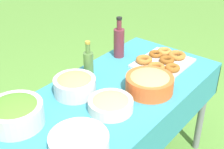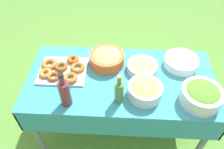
{
  "view_description": "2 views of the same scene",
  "coord_description": "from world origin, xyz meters",
  "px_view_note": "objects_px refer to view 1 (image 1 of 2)",
  "views": [
    {
      "loc": [
        1.22,
        0.96,
        1.76
      ],
      "look_at": [
        -0.0,
        -0.03,
        0.86
      ],
      "focal_mm": 50.0,
      "sensor_mm": 36.0,
      "label": 1
    },
    {
      "loc": [
        -0.01,
        -1.16,
        2.0
      ],
      "look_at": [
        -0.07,
        -0.03,
        0.82
      ],
      "focal_mm": 35.0,
      "sensor_mm": 36.0,
      "label": 2
    }
  ],
  "objects_px": {
    "bread_bowl": "(150,82)",
    "fruit_bowl": "(75,84)",
    "donut_platter": "(163,61)",
    "wine_bottle": "(119,41)",
    "pasta_bowl": "(111,104)",
    "olive_oil_bottle": "(89,64)",
    "salad_bowl": "(15,112)",
    "plate_stack": "(79,142)"
  },
  "relations": [
    {
      "from": "bread_bowl",
      "to": "fruit_bowl",
      "type": "relative_size",
      "value": 1.15
    },
    {
      "from": "donut_platter",
      "to": "wine_bottle",
      "type": "xyz_separation_m",
      "value": [
        0.1,
        -0.31,
        0.09
      ]
    },
    {
      "from": "pasta_bowl",
      "to": "olive_oil_bottle",
      "type": "height_order",
      "value": "olive_oil_bottle"
    },
    {
      "from": "pasta_bowl",
      "to": "wine_bottle",
      "type": "distance_m",
      "value": 0.65
    },
    {
      "from": "wine_bottle",
      "to": "fruit_bowl",
      "type": "bearing_deg",
      "value": 10.19
    },
    {
      "from": "salad_bowl",
      "to": "plate_stack",
      "type": "bearing_deg",
      "value": 100.68
    },
    {
      "from": "salad_bowl",
      "to": "bread_bowl",
      "type": "xyz_separation_m",
      "value": [
        -0.67,
        0.35,
        -0.01
      ]
    },
    {
      "from": "pasta_bowl",
      "to": "wine_bottle",
      "type": "relative_size",
      "value": 0.83
    },
    {
      "from": "olive_oil_bottle",
      "to": "bread_bowl",
      "type": "distance_m",
      "value": 0.4
    },
    {
      "from": "olive_oil_bottle",
      "to": "bread_bowl",
      "type": "bearing_deg",
      "value": 106.0
    },
    {
      "from": "plate_stack",
      "to": "wine_bottle",
      "type": "distance_m",
      "value": 0.96
    },
    {
      "from": "plate_stack",
      "to": "wine_bottle",
      "type": "height_order",
      "value": "wine_bottle"
    },
    {
      "from": "bread_bowl",
      "to": "fruit_bowl",
      "type": "distance_m",
      "value": 0.43
    },
    {
      "from": "salad_bowl",
      "to": "olive_oil_bottle",
      "type": "relative_size",
      "value": 1.12
    },
    {
      "from": "wine_bottle",
      "to": "fruit_bowl",
      "type": "xyz_separation_m",
      "value": [
        0.54,
        0.1,
        -0.05
      ]
    },
    {
      "from": "olive_oil_bottle",
      "to": "fruit_bowl",
      "type": "distance_m",
      "value": 0.19
    },
    {
      "from": "bread_bowl",
      "to": "salad_bowl",
      "type": "bearing_deg",
      "value": -27.76
    },
    {
      "from": "olive_oil_bottle",
      "to": "bread_bowl",
      "type": "relative_size",
      "value": 0.9
    },
    {
      "from": "salad_bowl",
      "to": "pasta_bowl",
      "type": "bearing_deg",
      "value": 142.81
    },
    {
      "from": "plate_stack",
      "to": "donut_platter",
      "type": "bearing_deg",
      "value": -172.41
    },
    {
      "from": "wine_bottle",
      "to": "fruit_bowl",
      "type": "distance_m",
      "value": 0.55
    },
    {
      "from": "salad_bowl",
      "to": "donut_platter",
      "type": "height_order",
      "value": "salad_bowl"
    },
    {
      "from": "olive_oil_bottle",
      "to": "fruit_bowl",
      "type": "height_order",
      "value": "olive_oil_bottle"
    },
    {
      "from": "wine_bottle",
      "to": "bread_bowl",
      "type": "height_order",
      "value": "wine_bottle"
    },
    {
      "from": "plate_stack",
      "to": "fruit_bowl",
      "type": "xyz_separation_m",
      "value": [
        -0.31,
        -0.33,
        0.03
      ]
    },
    {
      "from": "pasta_bowl",
      "to": "fruit_bowl",
      "type": "bearing_deg",
      "value": -88.91
    },
    {
      "from": "donut_platter",
      "to": "plate_stack",
      "type": "distance_m",
      "value": 0.96
    },
    {
      "from": "plate_stack",
      "to": "wine_bottle",
      "type": "xyz_separation_m",
      "value": [
        -0.86,
        -0.43,
        0.08
      ]
    },
    {
      "from": "salad_bowl",
      "to": "pasta_bowl",
      "type": "relative_size",
      "value": 1.16
    },
    {
      "from": "salad_bowl",
      "to": "plate_stack",
      "type": "distance_m",
      "value": 0.38
    },
    {
      "from": "salad_bowl",
      "to": "olive_oil_bottle",
      "type": "distance_m",
      "value": 0.57
    },
    {
      "from": "salad_bowl",
      "to": "olive_oil_bottle",
      "type": "bearing_deg",
      "value": -177.57
    },
    {
      "from": "salad_bowl",
      "to": "pasta_bowl",
      "type": "distance_m",
      "value": 0.49
    },
    {
      "from": "pasta_bowl",
      "to": "fruit_bowl",
      "type": "xyz_separation_m",
      "value": [
        0.0,
        -0.26,
        0.02
      ]
    },
    {
      "from": "donut_platter",
      "to": "salad_bowl",
      "type": "bearing_deg",
      "value": -13.27
    },
    {
      "from": "salad_bowl",
      "to": "pasta_bowl",
      "type": "height_order",
      "value": "salad_bowl"
    },
    {
      "from": "pasta_bowl",
      "to": "olive_oil_bottle",
      "type": "distance_m",
      "value": 0.37
    },
    {
      "from": "wine_bottle",
      "to": "olive_oil_bottle",
      "type": "bearing_deg",
      "value": 6.39
    },
    {
      "from": "plate_stack",
      "to": "bread_bowl",
      "type": "xyz_separation_m",
      "value": [
        -0.6,
        -0.01,
        0.02
      ]
    },
    {
      "from": "wine_bottle",
      "to": "salad_bowl",
      "type": "bearing_deg",
      "value": 3.98
    },
    {
      "from": "fruit_bowl",
      "to": "pasta_bowl",
      "type": "bearing_deg",
      "value": 91.09
    },
    {
      "from": "olive_oil_bottle",
      "to": "wine_bottle",
      "type": "height_order",
      "value": "wine_bottle"
    }
  ]
}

